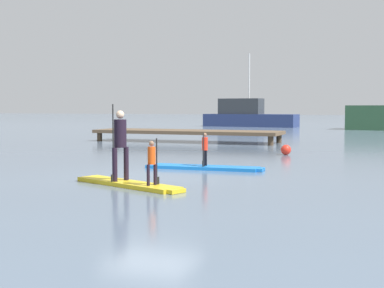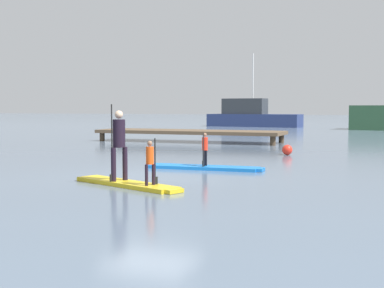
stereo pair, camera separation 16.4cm
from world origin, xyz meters
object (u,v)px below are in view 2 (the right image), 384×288
at_px(paddleboard_near, 204,168).
at_px(paddleboard_far, 128,184).
at_px(fishing_boat_green_midground, 251,116).
at_px(paddler_adult, 119,140).
at_px(mooring_buoy_near, 287,150).
at_px(paddler_child_solo, 205,148).
at_px(paddler_child_front, 150,160).

bearing_deg(paddleboard_near, paddleboard_far, -97.27).
relative_size(paddleboard_far, fishing_boat_green_midground, 0.36).
bearing_deg(paddler_adult, fishing_boat_green_midground, 100.50).
bearing_deg(mooring_buoy_near, paddler_child_solo, -103.23).
xyz_separation_m(paddler_child_solo, paddleboard_far, (-0.53, -4.02, -0.62)).
bearing_deg(paddler_adult, paddler_child_front, -21.47).
relative_size(paddleboard_far, mooring_buoy_near, 8.12).
bearing_deg(paddleboard_near, paddler_child_front, -86.84).
height_order(paddleboard_far, mooring_buoy_near, mooring_buoy_near).
bearing_deg(paddler_child_front, paddleboard_far, 158.50).
bearing_deg(paddler_child_front, mooring_buoy_near, 83.54).
xyz_separation_m(paddler_child_front, fishing_boat_green_midground, (-8.40, 40.10, 0.37)).
bearing_deg(paddler_child_front, fishing_boat_green_midground, 101.83).
bearing_deg(paddleboard_near, mooring_buoy_near, 76.62).
xyz_separation_m(paddleboard_far, paddler_adult, (-0.29, 0.12, 1.04)).
relative_size(paddleboard_near, paddler_child_front, 3.40).
height_order(paddler_child_solo, mooring_buoy_near, paddler_child_solo).
bearing_deg(paddler_child_front, paddleboard_near, 93.16).
height_order(paddler_child_solo, paddleboard_far, paddler_child_solo).
distance_m(fishing_boat_green_midground, mooring_buoy_near, 31.42).
relative_size(paddler_child_solo, paddler_adult, 0.54).
height_order(paddler_adult, mooring_buoy_near, paddler_adult).
xyz_separation_m(paddleboard_far, mooring_buoy_near, (1.91, 9.88, 0.16)).
bearing_deg(mooring_buoy_near, paddler_adult, -102.70).
height_order(paddler_child_solo, paddler_child_front, paddler_child_front).
distance_m(paddler_child_solo, mooring_buoy_near, 6.04).
distance_m(paddleboard_near, paddler_child_front, 4.38).
relative_size(paddleboard_near, paddleboard_far, 1.11).
bearing_deg(paddleboard_far, paddleboard_near, 82.73).
bearing_deg(paddler_child_solo, fishing_boat_green_midground, 102.87).
height_order(paddler_child_solo, fishing_boat_green_midground, fishing_boat_green_midground).
bearing_deg(paddleboard_far, paddler_child_front, -21.50).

